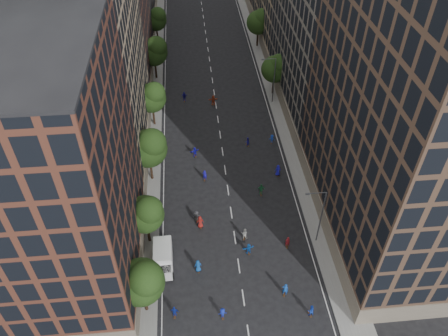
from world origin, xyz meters
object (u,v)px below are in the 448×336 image
Objects in this scene: skater_1 at (285,289)px; streetlamp_near at (320,214)px; skater_0 at (198,266)px; streetlamp_far at (273,78)px; cargo_van at (163,258)px; skater_2 at (311,311)px.

streetlamp_near is at bearing -107.54° from skater_1.
streetlamp_far is at bearing -119.88° from skater_0.
cargo_van is at bearing -119.35° from streetlamp_far.
streetlamp_near is 1.77× the size of cargo_van.
skater_1 is at bearing -22.08° from cargo_van.
skater_1 is (-5.48, -7.48, -4.19)m from streetlamp_near.
cargo_van is at bearing -34.18° from skater_2.
streetlamp_far is at bearing 59.75° from cargo_van.
skater_0 is (-15.44, -3.23, -4.23)m from streetlamp_near.
cargo_van reaches higher than skater_2.
streetlamp_far is 4.81× the size of skater_0.
cargo_van reaches higher than skater_1.
skater_2 is at bearing -27.69° from cargo_van.
streetlamp_near is at bearing -174.99° from skater_0.
streetlamp_near is 10.18m from skater_1.
streetlamp_near is 5.40× the size of skater_2.
streetlamp_far reaches higher than cargo_van.
skater_0 reaches higher than skater_2.
skater_0 is at bearing -17.29° from cargo_van.
skater_0 is (4.23, -1.24, -0.48)m from cargo_van.
streetlamp_far reaches higher than skater_2.
streetlamp_near is 1.00× the size of streetlamp_far.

